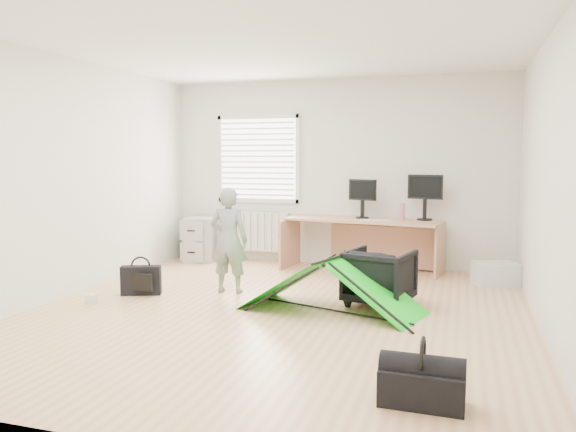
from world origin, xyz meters
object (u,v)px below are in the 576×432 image
(monitor_left, at_px, (363,204))
(kite, at_px, (332,285))
(monitor_right, at_px, (425,204))
(duffel_bag, at_px, (422,387))
(desk, at_px, (362,245))
(filing_cabinet, at_px, (200,239))
(storage_crate, at_px, (496,274))
(office_chair, at_px, (380,277))
(thermos, at_px, (402,212))
(laptop_bag, at_px, (141,280))
(person, at_px, (229,240))

(monitor_left, height_order, kite, monitor_left)
(monitor_right, distance_m, kite, 2.48)
(kite, relative_size, duffel_bag, 3.33)
(desk, relative_size, filing_cabinet, 3.19)
(filing_cabinet, distance_m, monitor_right, 3.39)
(monitor_right, distance_m, storage_crate, 1.31)
(desk, xyz_separation_m, monitor_right, (0.83, 0.11, 0.59))
(monitor_right, distance_m, office_chair, 1.99)
(thermos, xyz_separation_m, duffel_bag, (0.56, -4.09, -0.73))
(thermos, height_order, kite, thermos)
(monitor_right, height_order, storage_crate, monitor_right)
(desk, relative_size, office_chair, 3.21)
(thermos, distance_m, kite, 2.26)
(monitor_right, bearing_deg, kite, -96.46)
(monitor_right, bearing_deg, duffel_bag, -74.19)
(monitor_right, xyz_separation_m, storage_crate, (0.90, -0.50, -0.81))
(office_chair, bearing_deg, monitor_right, -87.08)
(filing_cabinet, bearing_deg, laptop_bag, -97.94)
(monitor_right, bearing_deg, desk, -160.45)
(monitor_left, distance_m, laptop_bag, 3.19)
(monitor_right, xyz_separation_m, thermos, (-0.28, -0.14, -0.11))
(thermos, bearing_deg, laptop_bag, -142.56)
(duffel_bag, bearing_deg, monitor_right, 95.22)
(office_chair, bearing_deg, person, 12.23)
(thermos, bearing_deg, office_chair, -91.79)
(duffel_bag, bearing_deg, monitor_left, 106.41)
(laptop_bag, bearing_deg, office_chair, -13.21)
(person, xyz_separation_m, laptop_bag, (-0.92, -0.41, -0.45))
(storage_crate, height_order, laptop_bag, laptop_bag)
(person, bearing_deg, storage_crate, -160.88)
(monitor_right, relative_size, office_chair, 0.71)
(office_chair, bearing_deg, desk, -60.97)
(monitor_left, bearing_deg, monitor_right, 21.12)
(monitor_left, relative_size, kite, 0.23)
(laptop_bag, bearing_deg, person, 2.71)
(filing_cabinet, xyz_separation_m, storage_crate, (4.24, -0.45, -0.19))
(thermos, xyz_separation_m, laptop_bag, (-2.73, -2.09, -0.68))
(filing_cabinet, xyz_separation_m, duffel_bag, (3.61, -4.17, -0.22))
(monitor_right, bearing_deg, office_chair, -88.25)
(monitor_right, relative_size, laptop_bag, 1.06)
(office_chair, distance_m, storage_crate, 1.84)
(duffel_bag, bearing_deg, thermos, 99.27)
(thermos, bearing_deg, monitor_right, 25.80)
(desk, height_order, person, person)
(monitor_right, relative_size, storage_crate, 0.94)
(laptop_bag, bearing_deg, monitor_left, 24.23)
(desk, distance_m, person, 2.14)
(monitor_left, relative_size, office_chair, 0.63)
(monitor_right, bearing_deg, filing_cabinet, -166.98)
(monitor_left, bearing_deg, duffel_bag, -55.24)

